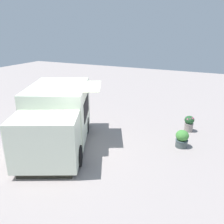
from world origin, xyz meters
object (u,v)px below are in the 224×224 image
object	(u,v)px
food_truck	(57,119)
planter_flowering_near	(182,138)
person_customer	(66,101)
planter_flowering_far	(189,123)

from	to	relation	value
food_truck	planter_flowering_near	bearing A→B (deg)	-156.61
person_customer	planter_flowering_far	world-z (taller)	person_customer
planter_flowering_near	person_customer	bearing A→B (deg)	-17.81
planter_flowering_far	person_customer	bearing A→B (deg)	-4.95
food_truck	person_customer	xyz separation A→B (m)	(2.71, -4.28, -0.78)
food_truck	person_customer	world-z (taller)	food_truck
food_truck	planter_flowering_near	world-z (taller)	food_truck
food_truck	person_customer	distance (m)	5.12
person_customer	planter_flowering_far	size ratio (longest dim) A/B	1.17
planter_flowering_far	planter_flowering_near	bearing A→B (deg)	89.03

